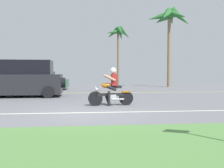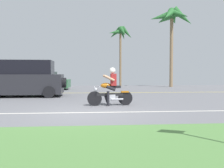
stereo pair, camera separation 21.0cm
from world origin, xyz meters
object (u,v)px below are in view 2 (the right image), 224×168
(motorcyclist, at_px, (110,89))
(parked_car_1, at_px, (43,81))
(suv_nearby, at_px, (22,79))
(palm_tree_1, at_px, (172,19))
(palm_tree_0, at_px, (121,35))

(motorcyclist, distance_m, parked_car_1, 11.10)
(suv_nearby, xyz_separation_m, parked_car_1, (-0.04, 5.89, -0.31))
(suv_nearby, xyz_separation_m, palm_tree_1, (11.46, 8.70, 5.45))
(palm_tree_0, relative_size, palm_tree_1, 0.79)
(motorcyclist, bearing_deg, palm_tree_0, 81.73)
(parked_car_1, relative_size, palm_tree_0, 0.69)
(suv_nearby, distance_m, palm_tree_1, 15.39)
(motorcyclist, xyz_separation_m, palm_tree_1, (6.79, 12.85, 5.78))
(motorcyclist, bearing_deg, suv_nearby, 138.32)
(motorcyclist, xyz_separation_m, parked_car_1, (-4.71, 10.05, 0.02))
(suv_nearby, distance_m, palm_tree_0, 13.17)
(parked_car_1, distance_m, palm_tree_1, 13.16)
(motorcyclist, height_order, parked_car_1, motorcyclist)
(palm_tree_1, bearing_deg, motorcyclist, -117.86)
(motorcyclist, bearing_deg, parked_car_1, 115.10)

